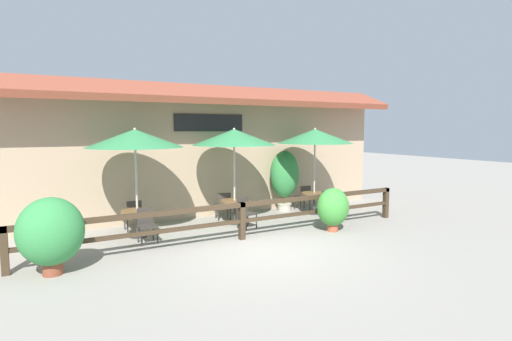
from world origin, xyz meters
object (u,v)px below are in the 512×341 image
(chair_near_wallside, at_px, (133,214))
(chair_middle_streetside, at_px, (246,211))
(potted_plant_broad_leaf, at_px, (51,232))
(chair_far_wallside, at_px, (304,196))
(potted_plant_corner_fern, at_px, (333,208))
(patio_umbrella_near, at_px, (135,138))
(chair_far_streetside, at_px, (329,203))
(patio_umbrella_middle, at_px, (234,137))
(dining_table_near, at_px, (137,216))
(chair_near_streetside, at_px, (147,224))
(chair_middle_wallside, at_px, (223,204))
(patio_umbrella_far, at_px, (315,136))
(potted_plant_tall_tropical, at_px, (284,176))
(dining_table_far, at_px, (314,197))
(dining_table_middle, at_px, (235,205))

(chair_near_wallside, xyz_separation_m, chair_middle_streetside, (2.85, -1.23, 0.00))
(potted_plant_broad_leaf, bearing_deg, chair_far_wallside, 18.67)
(potted_plant_corner_fern, bearing_deg, patio_umbrella_near, 157.02)
(chair_far_streetside, distance_m, chair_far_wallside, 1.38)
(patio_umbrella_near, height_order, potted_plant_broad_leaf, patio_umbrella_near)
(patio_umbrella_middle, bearing_deg, potted_plant_broad_leaf, -157.56)
(dining_table_near, distance_m, potted_plant_corner_fern, 5.24)
(patio_umbrella_near, bearing_deg, chair_near_streetside, -83.92)
(chair_middle_wallside, bearing_deg, potted_plant_broad_leaf, 40.78)
(patio_umbrella_far, relative_size, potted_plant_tall_tropical, 1.38)
(chair_middle_streetside, xyz_separation_m, chair_middle_wallside, (-0.11, 1.27, 0.00))
(chair_near_streetside, bearing_deg, dining_table_far, 6.51)
(dining_table_near, relative_size, chair_middle_wallside, 0.96)
(dining_table_middle, xyz_separation_m, potted_plant_broad_leaf, (-4.92, -2.03, 0.28))
(patio_umbrella_near, height_order, potted_plant_corner_fern, patio_umbrella_near)
(dining_table_far, bearing_deg, chair_far_wallside, 83.90)
(dining_table_near, bearing_deg, potted_plant_broad_leaf, -136.59)
(dining_table_near, distance_m, dining_table_middle, 2.86)
(chair_near_streetside, xyz_separation_m, chair_far_wallside, (5.77, 1.39, 0.00))
(patio_umbrella_middle, bearing_deg, chair_near_streetside, -164.95)
(dining_table_near, distance_m, potted_plant_tall_tropical, 5.32)
(dining_table_middle, bearing_deg, patio_umbrella_middle, 0.00)
(chair_far_streetside, bearing_deg, chair_middle_streetside, 168.74)
(chair_near_streetside, relative_size, potted_plant_tall_tropical, 0.42)
(chair_far_streetside, xyz_separation_m, potted_plant_broad_leaf, (-7.90, -1.29, 0.36))
(chair_near_streetside, bearing_deg, patio_umbrella_near, 95.62)
(chair_near_wallside, height_order, potted_plant_tall_tropical, potted_plant_tall_tropical)
(dining_table_middle, bearing_deg, potted_plant_tall_tropical, 20.48)
(chair_near_streetside, distance_m, chair_middle_wallside, 3.04)
(dining_table_near, height_order, potted_plant_broad_leaf, potted_plant_broad_leaf)
(patio_umbrella_far, height_order, chair_far_wallside, patio_umbrella_far)
(dining_table_near, distance_m, patio_umbrella_far, 6.10)
(chair_middle_wallside, height_order, potted_plant_broad_leaf, potted_plant_broad_leaf)
(chair_near_wallside, xyz_separation_m, dining_table_middle, (2.81, -0.59, 0.08))
(patio_umbrella_far, bearing_deg, chair_far_wallside, 83.90)
(dining_table_near, relative_size, potted_plant_broad_leaf, 0.55)
(chair_middle_wallside, relative_size, chair_far_wallside, 1.00)
(chair_near_wallside, height_order, chair_far_wallside, same)
(chair_middle_wallside, bearing_deg, chair_near_wallside, 12.82)
(patio_umbrella_near, relative_size, chair_middle_wallside, 3.31)
(chair_middle_wallside, bearing_deg, chair_far_wallside, -167.97)
(dining_table_middle, relative_size, dining_table_far, 1.00)
(dining_table_far, relative_size, potted_plant_broad_leaf, 0.55)
(chair_near_streetside, bearing_deg, chair_middle_wallside, 26.56)
(chair_middle_wallside, bearing_deg, dining_table_near, 26.32)
(patio_umbrella_near, relative_size, dining_table_far, 3.43)
(chair_near_streetside, height_order, patio_umbrella_far, patio_umbrella_far)
(chair_near_wallside, distance_m, potted_plant_tall_tropical, 5.21)
(chair_middle_wallside, relative_size, potted_plant_broad_leaf, 0.57)
(patio_umbrella_near, distance_m, chair_far_streetside, 6.23)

